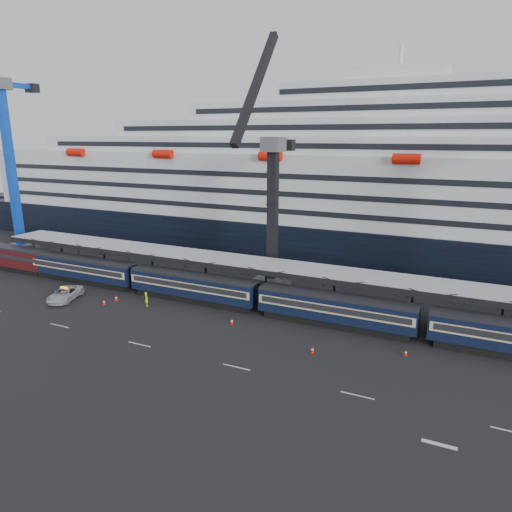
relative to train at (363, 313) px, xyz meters
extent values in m
plane|color=black|center=(4.65, -10.00, -2.20)|extent=(260.00, 260.00, 0.00)
cube|color=beige|center=(-33.35, -14.00, -2.19)|extent=(3.00, 0.15, 0.02)
cube|color=beige|center=(-21.35, -14.00, -2.19)|extent=(3.00, 0.15, 0.02)
cube|color=beige|center=(-9.35, -14.00, -2.19)|extent=(3.00, 0.15, 0.02)
cube|color=beige|center=(2.65, -14.00, -2.19)|extent=(3.00, 0.15, 0.02)
cube|color=beige|center=(14.65, -14.00, -2.19)|extent=(3.00, 0.15, 0.02)
cube|color=beige|center=(9.65, -18.00, -2.19)|extent=(2.50, 0.40, 0.02)
cube|color=black|center=(-43.35, 0.00, -1.75)|extent=(17.48, 2.40, 0.90)
cube|color=black|center=(-43.35, 0.00, 0.05)|extent=(19.00, 2.80, 2.70)
cube|color=#C1B289|center=(-43.35, 0.00, 0.35)|extent=(18.62, 2.92, 1.05)
cube|color=black|center=(-43.35, 0.00, 0.40)|extent=(17.86, 2.98, 0.70)
cube|color=black|center=(-43.35, 0.00, 1.55)|extent=(19.00, 2.50, 0.35)
cube|color=black|center=(-23.35, 0.00, -1.75)|extent=(17.48, 2.40, 0.90)
cube|color=black|center=(-23.35, 0.00, 0.05)|extent=(19.00, 2.80, 2.70)
cube|color=#C1B289|center=(-23.35, 0.00, 0.35)|extent=(18.62, 2.92, 1.05)
cube|color=black|center=(-23.35, 0.00, 0.40)|extent=(17.86, 2.98, 0.70)
cube|color=black|center=(-23.35, 0.00, 1.55)|extent=(19.00, 2.50, 0.35)
cube|color=black|center=(-3.35, 0.00, -1.75)|extent=(17.48, 2.40, 0.90)
cube|color=black|center=(-3.35, 0.00, 0.05)|extent=(19.00, 2.80, 2.70)
cube|color=#C1B289|center=(-3.35, 0.00, 0.35)|extent=(18.62, 2.92, 1.05)
cube|color=black|center=(-3.35, 0.00, 0.40)|extent=(17.86, 2.98, 0.70)
cube|color=black|center=(-3.35, 0.00, 1.55)|extent=(19.00, 2.50, 0.35)
cube|color=black|center=(-59.35, 0.00, -1.75)|extent=(14.00, 2.50, 0.90)
cube|color=#330D0B|center=(-59.35, 0.00, 0.10)|extent=(15.00, 2.90, 2.90)
cube|color=black|center=(-59.35, 0.00, 1.70)|extent=(15.00, 2.60, 0.30)
cube|color=black|center=(-59.35, 0.00, 0.50)|extent=(15.10, 3.00, 0.60)
cube|color=#9B9EA3|center=(4.65, 4.00, 3.20)|extent=(130.00, 6.00, 0.25)
cube|color=black|center=(4.65, 1.00, 2.90)|extent=(130.00, 0.25, 0.70)
cube|color=black|center=(4.65, 7.00, 2.90)|extent=(130.00, 0.25, 0.70)
cube|color=black|center=(-55.35, 1.20, 0.50)|extent=(0.25, 0.25, 5.40)
cube|color=black|center=(-55.35, 6.80, 0.50)|extent=(0.25, 0.25, 5.40)
cube|color=black|center=(-45.35, 1.20, 0.50)|extent=(0.25, 0.25, 5.40)
cube|color=black|center=(-45.35, 6.80, 0.50)|extent=(0.25, 0.25, 5.40)
cube|color=black|center=(-35.35, 1.20, 0.50)|extent=(0.25, 0.25, 5.40)
cube|color=black|center=(-35.35, 6.80, 0.50)|extent=(0.25, 0.25, 5.40)
cube|color=black|center=(-25.35, 1.20, 0.50)|extent=(0.25, 0.25, 5.40)
cube|color=black|center=(-25.35, 6.80, 0.50)|extent=(0.25, 0.25, 5.40)
cube|color=black|center=(-15.35, 1.20, 0.50)|extent=(0.25, 0.25, 5.40)
cube|color=black|center=(-15.35, 6.80, 0.50)|extent=(0.25, 0.25, 5.40)
cube|color=black|center=(-5.35, 1.20, 0.50)|extent=(0.25, 0.25, 5.40)
cube|color=black|center=(-5.35, 6.80, 0.50)|extent=(0.25, 0.25, 5.40)
cube|color=black|center=(4.65, 1.20, 0.50)|extent=(0.25, 0.25, 5.40)
cube|color=black|center=(4.65, 6.80, 0.50)|extent=(0.25, 0.25, 5.40)
cube|color=black|center=(14.65, 1.20, 0.50)|extent=(0.25, 0.25, 5.40)
cube|color=black|center=(14.65, 6.80, 0.50)|extent=(0.25, 0.25, 5.40)
cube|color=black|center=(4.65, 36.00, 1.30)|extent=(200.00, 28.00, 7.00)
cube|color=black|center=(-101.35, 36.00, 1.30)|extent=(16.17, 18.35, 7.00)
cube|color=silver|center=(4.65, 36.00, 10.80)|extent=(190.00, 26.88, 12.00)
cube|color=silver|center=(4.65, 36.00, 18.30)|extent=(160.00, 24.64, 3.00)
cube|color=black|center=(4.65, 23.63, 18.30)|extent=(153.60, 0.12, 0.90)
cube|color=silver|center=(4.65, 36.00, 21.30)|extent=(124.00, 21.84, 3.00)
cube|color=black|center=(4.65, 25.03, 21.30)|extent=(119.04, 0.12, 0.90)
cube|color=silver|center=(4.65, 36.00, 24.30)|extent=(90.00, 19.04, 3.00)
cube|color=black|center=(4.65, 26.43, 24.30)|extent=(86.40, 0.12, 0.90)
cube|color=silver|center=(4.65, 36.00, 27.30)|extent=(56.00, 16.24, 3.00)
cube|color=black|center=(4.65, 27.83, 27.30)|extent=(53.76, 0.12, 0.90)
cube|color=silver|center=(-3.35, 36.00, 29.80)|extent=(16.00, 12.00, 2.50)
cylinder|color=red|center=(-65.35, 21.96, 16.60)|extent=(4.00, 1.60, 1.60)
cylinder|color=red|center=(-43.35, 21.96, 16.60)|extent=(4.00, 1.60, 1.60)
cylinder|color=red|center=(-21.35, 21.96, 16.60)|extent=(4.00, 1.60, 1.60)
cylinder|color=red|center=(0.65, 21.96, 16.60)|extent=(4.00, 1.60, 1.60)
cube|color=#4E5056|center=(-67.35, 8.00, -1.20)|extent=(4.50, 4.50, 2.00)
cube|color=blue|center=(-67.35, 8.00, 13.80)|extent=(1.30, 1.30, 28.00)
cube|color=blue|center=(-67.35, 11.36, 28.80)|extent=(0.90, 6.72, 0.90)
cube|color=black|center=(-67.35, 14.72, 28.60)|extent=(2.20, 1.60, 1.60)
cube|color=#4E5056|center=(-15.35, 9.00, -1.20)|extent=(4.50, 4.50, 2.00)
cube|color=black|center=(-15.35, 9.00, 8.80)|extent=(1.30, 1.30, 18.00)
cube|color=#4E5056|center=(-15.35, 9.00, 18.80)|extent=(2.60, 3.20, 2.00)
cube|color=black|center=(-15.35, 3.21, 25.69)|extent=(0.90, 12.26, 14.37)
cube|color=black|center=(-15.35, 11.52, 18.80)|extent=(0.90, 5.04, 0.90)
cube|color=black|center=(-15.35, 14.04, 18.60)|extent=(2.20, 1.60, 1.60)
imported|color=#A7A8AE|center=(-39.76, -7.13, -1.34)|extent=(4.69, 6.79, 1.72)
imported|color=#B6F10C|center=(-28.02, -4.19, -1.23)|extent=(0.84, 0.80, 1.93)
cube|color=red|center=(-33.57, -6.25, -2.18)|extent=(0.38, 0.38, 0.04)
cone|color=red|center=(-33.57, -6.25, -1.80)|extent=(0.32, 0.32, 0.73)
cylinder|color=white|center=(-33.57, -6.25, -1.80)|extent=(0.27, 0.27, 0.12)
cube|color=red|center=(-33.12, -4.38, -2.18)|extent=(0.41, 0.41, 0.04)
cone|color=red|center=(-33.12, -4.38, -1.77)|extent=(0.34, 0.34, 0.77)
cylinder|color=white|center=(-33.12, -4.38, -1.77)|extent=(0.29, 0.29, 0.13)
cube|color=red|center=(-14.74, -4.82, -2.18)|extent=(0.39, 0.39, 0.04)
cone|color=red|center=(-14.74, -4.82, -1.79)|extent=(0.33, 0.33, 0.75)
cylinder|color=white|center=(-14.74, -4.82, -1.79)|extent=(0.28, 0.28, 0.12)
cube|color=red|center=(-3.51, -7.88, -2.18)|extent=(0.37, 0.37, 0.04)
cone|color=red|center=(-3.51, -7.88, -1.81)|extent=(0.31, 0.31, 0.69)
cylinder|color=white|center=(-3.51, -7.88, -1.81)|extent=(0.26, 0.26, 0.12)
cube|color=red|center=(5.47, -4.37, -2.18)|extent=(0.34, 0.34, 0.04)
cone|color=red|center=(5.47, -4.37, -1.84)|extent=(0.29, 0.29, 0.65)
cylinder|color=white|center=(5.47, -4.37, -1.84)|extent=(0.24, 0.24, 0.11)
camera|label=1|loc=(9.63, -50.08, 19.96)|focal=32.00mm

